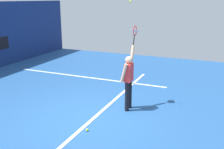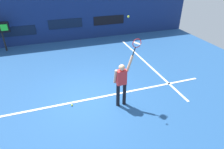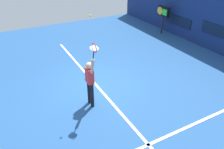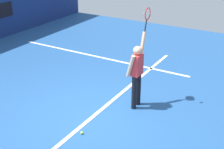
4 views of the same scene
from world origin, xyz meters
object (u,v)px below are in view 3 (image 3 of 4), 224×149
Objects in this scene: tennis_ball at (90,16)px; scoreboard_clock at (163,13)px; tennis_player at (90,80)px; tennis_racket at (94,49)px; spare_ball at (85,78)px.

tennis_ball is 8.82m from scoreboard_clock.
tennis_player is 2.25m from tennis_ball.
tennis_racket is at bearing -53.43° from scoreboard_clock.
tennis_racket is 0.94m from tennis_ball.
scoreboard_clock reaches higher than spare_ball.
tennis_player reaches higher than spare_ball.
tennis_player is 29.08× the size of spare_ball.
tennis_ball reaches higher than tennis_racket.
tennis_ball reaches higher than tennis_player.
tennis_ball is (0.18, 0.05, 2.24)m from tennis_player.
tennis_player is 29.08× the size of tennis_ball.
scoreboard_clock is at bearing 114.51° from spare_ball.
scoreboard_clock is (-5.27, 7.10, -1.01)m from tennis_racket.
tennis_player is at bearing -56.02° from scoreboard_clock.
tennis_ball reaches higher than scoreboard_clock.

